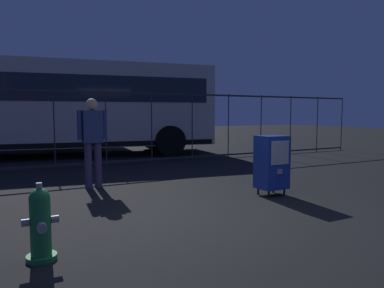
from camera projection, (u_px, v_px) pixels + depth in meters
ground_plane at (214, 220)px, 4.70m from camera, size 60.00×60.00×0.00m
fire_hydrant at (40, 224)px, 3.39m from camera, size 0.33×0.31×0.75m
newspaper_box_primary at (272, 162)px, 6.10m from camera, size 0.48×0.42×1.02m
pedestrian at (93, 137)px, 6.70m from camera, size 0.55×0.22×1.67m
fence_barrier at (106, 128)px, 9.46m from camera, size 18.03×0.04×2.00m
bus_near at (50, 104)px, 11.56m from camera, size 10.76×4.04×3.00m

